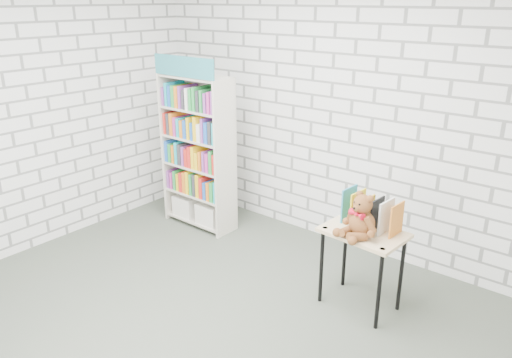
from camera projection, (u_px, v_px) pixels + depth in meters
The scene contains 6 objects.
ground at pixel (195, 320), 4.10m from camera, with size 4.50×4.50×0.00m, color #444B3F.
room_shell at pixel (184, 105), 3.48m from camera, with size 4.52×4.02×2.81m.
bookshelf at pixel (198, 151), 5.54m from camera, with size 0.86×0.33×1.93m.
display_table at pixel (363, 242), 4.09m from camera, with size 0.69×0.50×0.70m.
table_books at pixel (372, 212), 4.08m from camera, with size 0.47×0.23×0.27m.
teddy_bear at pixel (360, 219), 3.93m from camera, with size 0.33×0.32×0.36m.
Camera 1 is at (2.57, -2.35, 2.50)m, focal length 35.00 mm.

